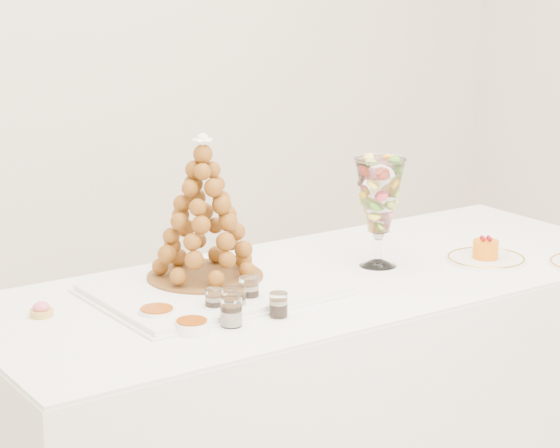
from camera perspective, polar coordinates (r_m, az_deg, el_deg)
buffet_table at (r=3.30m, az=2.18°, el=-9.29°), size 2.10×0.94×0.78m
lace_tray at (r=3.03m, az=-3.51°, el=-3.43°), size 0.66×0.51×0.02m
macaron_vase at (r=3.24m, az=5.21°, el=1.42°), size 0.15×0.15×0.33m
cake_plate at (r=3.38m, az=10.71°, el=-1.83°), size 0.24×0.24×0.01m
pink_tart at (r=2.90m, az=-12.35°, el=-4.42°), size 0.06×0.06×0.04m
verrine_a at (r=2.86m, az=-3.46°, el=-4.04°), size 0.05×0.05×0.07m
verrine_b at (r=2.87m, az=-2.29°, el=-3.97°), size 0.05×0.05×0.07m
verrine_c at (r=2.93m, az=-1.63°, el=-3.49°), size 0.06×0.06×0.07m
verrine_d at (r=2.76m, az=-2.56°, el=-4.60°), size 0.06×0.06×0.07m
verrine_e at (r=2.83m, az=-0.08°, el=-4.24°), size 0.06×0.06×0.06m
ramekin_back at (r=2.83m, az=-6.45°, el=-4.73°), size 0.09×0.09×0.03m
ramekin_front at (r=2.74m, az=-4.63°, el=-5.36°), size 0.09×0.09×0.03m
croquembouche at (r=3.05m, az=-4.00°, el=0.81°), size 0.34×0.34×0.41m
mousse_cake at (r=3.37m, az=10.69°, el=-1.29°), size 0.08×0.08×0.07m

